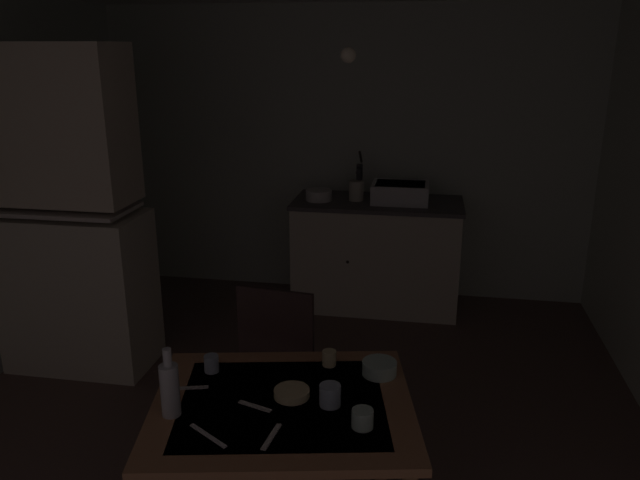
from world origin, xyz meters
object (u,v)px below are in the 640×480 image
Objects in this scene: mug_dark at (211,364)px; chair_far_side at (284,370)px; sink_basin at (400,192)px; dining_table at (283,423)px; hutch_cabinet at (71,224)px; glass_bottle at (170,388)px; hand_pump at (359,178)px; serving_bowl_wide at (292,393)px; mixing_bowl_counter at (319,195)px.

chair_far_side is at bearing 65.42° from mug_dark.
chair_far_side is at bearing -102.50° from sink_basin.
dining_table is at bearing -77.27° from chair_far_side.
hutch_cabinet is 2.03m from glass_bottle.
mug_dark is at bearing -97.50° from hand_pump.
serving_bowl_wide is (0.17, -0.59, 0.24)m from chair_far_side.
sink_basin reaches higher than serving_bowl_wide.
serving_bowl_wide is 0.48m from glass_bottle.
hutch_cabinet is at bearing 138.20° from mug_dark.
glass_bottle is (-0.04, -0.34, 0.08)m from mug_dark.
mug_dark is (-0.34, -2.58, -0.29)m from hand_pump.
mixing_bowl_counter reaches higher than serving_bowl_wide.
hand_pump is 5.30× the size of mug_dark.
mug_dark is at bearing 83.14° from glass_bottle.
hand_pump is 1.87× the size of mixing_bowl_counter.
hutch_cabinet reaches higher than dining_table.
hutch_cabinet reaches higher than mixing_bowl_counter.
glass_bottle is at bearing -158.58° from dining_table.
chair_far_side is (0.18, -2.02, -0.42)m from mixing_bowl_counter.
mixing_bowl_counter is 0.75× the size of glass_bottle.
mixing_bowl_counter is (-0.31, -0.10, -0.13)m from hand_pump.
sink_basin is 0.64m from mixing_bowl_counter.
sink_basin is at bearing 33.18° from hutch_cabinet.
serving_bowl_wide is at bearing -19.57° from mug_dark.
chair_far_side is at bearing 102.73° from dining_table.
mixing_bowl_counter is at bearing 97.67° from serving_bowl_wide.
hand_pump is 1.41× the size of glass_bottle.
hand_pump is at bearing 90.89° from serving_bowl_wide.
mixing_bowl_counter is 2.49m from mug_dark.
chair_far_side is 0.66m from serving_bowl_wide.
serving_bowl_wide is 0.41m from mug_dark.
hand_pump is 0.34× the size of dining_table.
hand_pump is at bearing 82.50° from mug_dark.
hutch_cabinet is 1.83m from mug_dark.
hutch_cabinet reaches higher than sink_basin.
mug_dark is (-0.38, 0.14, 0.02)m from serving_bowl_wide.
hand_pump is (-0.33, 0.05, 0.09)m from sink_basin.
serving_bowl_wide is at bearing 25.55° from glass_bottle.
mug_dark reaches higher than serving_bowl_wide.
hutch_cabinet is at bearing 154.30° from chair_far_side.
mug_dark is at bearing -90.67° from mixing_bowl_counter.
serving_bowl_wide is (1.73, -1.35, -0.23)m from hutch_cabinet.
hand_pump is 2.62m from mug_dark.
chair_far_side is 6.81× the size of serving_bowl_wide.
mug_dark is 0.35m from glass_bottle.
dining_table is 0.42m from mug_dark.
sink_basin is 2.69m from serving_bowl_wide.
serving_bowl_wide is 1.95× the size of mug_dark.
hand_pump reaches higher than chair_far_side.
mug_dark is (-0.21, -0.46, 0.26)m from chair_far_side.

